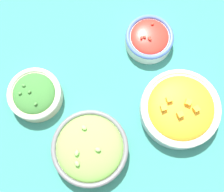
% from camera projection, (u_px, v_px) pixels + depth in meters
% --- Properties ---
extents(ground_plane, '(3.00, 3.00, 0.00)m').
position_uv_depth(ground_plane, '(112.00, 99.00, 0.81)').
color(ground_plane, '#337F75').
extents(bowl_cherry_tomatoes, '(0.13, 0.13, 0.05)m').
position_uv_depth(bowl_cherry_tomatoes, '(149.00, 38.00, 0.82)').
color(bowl_cherry_tomatoes, silver).
rests_on(bowl_cherry_tomatoes, ground_plane).
extents(bowl_broccoli, '(0.13, 0.13, 0.06)m').
position_uv_depth(bowl_broccoli, '(35.00, 94.00, 0.78)').
color(bowl_broccoli, beige).
rests_on(bowl_broccoli, ground_plane).
extents(bowl_lettuce, '(0.18, 0.18, 0.07)m').
position_uv_depth(bowl_lettuce, '(90.00, 148.00, 0.75)').
color(bowl_lettuce, beige).
rests_on(bowl_lettuce, ground_plane).
extents(bowl_squash, '(0.20, 0.20, 0.08)m').
position_uv_depth(bowl_squash, '(180.00, 109.00, 0.77)').
color(bowl_squash, '#B2C1CC').
rests_on(bowl_squash, ground_plane).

